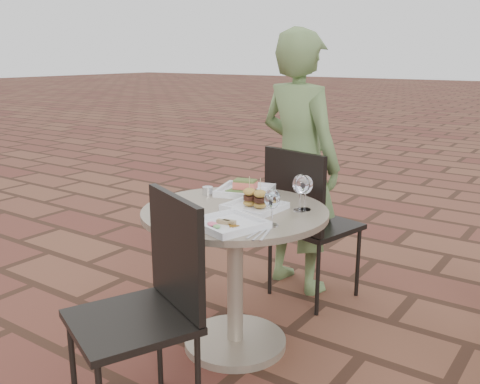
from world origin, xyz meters
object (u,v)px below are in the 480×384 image
Objects in this scene: plate_sliders at (255,203)px; diner at (299,163)px; plate_tuna at (229,223)px; chair_near at (152,293)px; cafe_table at (235,257)px; plate_salmon at (245,189)px; chair_far at (305,213)px.

diner is at bearing 104.03° from plate_sliders.
chair_near is at bearing -102.01° from plate_tuna.
plate_sliders is at bearing 116.64° from diner.
plate_sliders is 0.78× the size of plate_tuna.
diner is (-0.12, 0.85, 0.32)m from cafe_table.
plate_salmon is (-0.01, -0.57, -0.05)m from diner.
plate_salmon reaches higher than cafe_table.
cafe_table is at bearing 100.59° from chair_far.
chair_far reaches higher than cafe_table.
cafe_table is 0.41m from plate_salmon.
cafe_table is 2.74× the size of plate_tuna.
diner is 6.27× the size of plate_sliders.
chair_far is at bearing 94.87° from plate_sliders.
plate_salmon is at bearing 81.07° from chair_far.
plate_tuna is (0.27, -0.51, -0.00)m from plate_salmon.
plate_salmon is 0.31m from plate_sliders.
diner is at bearing 88.77° from plate_salmon.
plate_salmon is at bearing 117.52° from plate_tuna.
cafe_table is 2.67× the size of plate_salmon.
plate_sliders is at bearing 107.77° from chair_far.
chair_near is 1.51m from diner.
diner is at bearing 97.99° from cafe_table.
plate_tuna is (0.08, 0.39, 0.20)m from chair_near.
chair_far is 0.34m from diner.
cafe_table is at bearing 119.96° from plate_tuna.
plate_tuna is (0.26, -1.08, -0.06)m from diner.
plate_sliders is at bearing 32.68° from cafe_table.
plate_tuna is (0.14, -0.24, 0.26)m from cafe_table.
cafe_table is at bearing -147.32° from plate_sliders.
chair_far and chair_near have the same top height.
plate_sliders is (0.08, 0.05, 0.28)m from cafe_table.
diner is (-0.15, 0.18, 0.25)m from chair_far.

